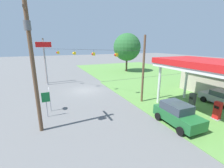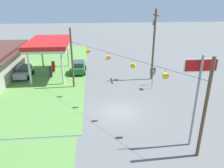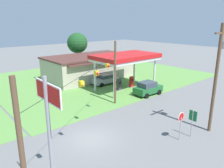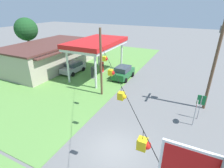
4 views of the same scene
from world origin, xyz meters
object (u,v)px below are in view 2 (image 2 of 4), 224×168
at_px(utility_pole_main, 154,42).
at_px(car_at_pumps_front, 79,67).
at_px(gas_station_canopy, 49,44).
at_px(fuel_pump_far, 53,67).
at_px(fuel_pump_near, 51,72).
at_px(car_at_pumps_rear, 24,71).
at_px(route_sign, 153,73).
at_px(stop_sign_overhead, 198,84).
at_px(stop_sign_roadside, 153,75).

bearing_deg(utility_pole_main, car_at_pumps_front, 71.01).
bearing_deg(utility_pole_main, gas_station_canopy, 77.64).
bearing_deg(utility_pole_main, fuel_pump_far, 72.90).
height_order(fuel_pump_far, utility_pole_main, utility_pole_main).
bearing_deg(fuel_pump_near, car_at_pumps_rear, 81.71).
xyz_separation_m(car_at_pumps_front, car_at_pumps_rear, (-1.14, 7.85, -0.09)).
bearing_deg(route_sign, utility_pole_main, -12.47).
distance_m(car_at_pumps_front, stop_sign_overhead, 21.17).
xyz_separation_m(stop_sign_roadside, route_sign, (1.25, -0.33, -0.10)).
relative_size(fuel_pump_far, stop_sign_overhead, 0.23).
relative_size(gas_station_canopy, car_at_pumps_front, 2.28).
bearing_deg(stop_sign_overhead, fuel_pump_far, 35.14).
xyz_separation_m(fuel_pump_far, car_at_pumps_front, (-0.83, -3.92, 0.15)).
bearing_deg(utility_pole_main, car_at_pumps_rear, 82.38).
relative_size(car_at_pumps_front, stop_sign_roadside, 1.66).
relative_size(stop_sign_overhead, route_sign, 3.05).
bearing_deg(gas_station_canopy, car_at_pumps_front, -83.56).
distance_m(car_at_pumps_front, stop_sign_roadside, 11.98).
distance_m(gas_station_canopy, fuel_pump_near, 4.08).
xyz_separation_m(fuel_pump_far, route_sign, (-6.71, -13.84, 0.90)).
height_order(car_at_pumps_rear, utility_pole_main, utility_pole_main).
relative_size(route_sign, utility_pole_main, 0.25).
distance_m(car_at_pumps_rear, stop_sign_overhead, 24.92).
height_order(fuel_pump_near, stop_sign_roadside, stop_sign_roadside).
xyz_separation_m(stop_sign_overhead, utility_pole_main, (14.80, -0.82, 0.14)).
height_order(car_at_pumps_rear, stop_sign_overhead, stop_sign_overhead).
bearing_deg(stop_sign_roadside, fuel_pump_far, -120.53).
bearing_deg(car_at_pumps_rear, car_at_pumps_front, 99.74).
bearing_deg(utility_pole_main, route_sign, 167.53).
xyz_separation_m(gas_station_canopy, fuel_pump_near, (-1.27, -0.00, -3.87)).
bearing_deg(car_at_pumps_front, stop_sign_roadside, -124.97).
distance_m(stop_sign_overhead, utility_pole_main, 14.83).
bearing_deg(gas_station_canopy, utility_pole_main, -102.36).
height_order(gas_station_canopy, stop_sign_roadside, gas_station_canopy).
distance_m(fuel_pump_near, stop_sign_roadside, 14.59).
bearing_deg(car_at_pumps_front, fuel_pump_far, 79.81).
distance_m(fuel_pump_near, fuel_pump_far, 2.54).
relative_size(gas_station_canopy, fuel_pump_far, 5.57).
height_order(car_at_pumps_front, car_at_pumps_rear, car_at_pumps_front).
bearing_deg(route_sign, fuel_pump_far, 64.12).
xyz_separation_m(fuel_pump_near, utility_pole_main, (-1.87, -14.34, 4.53)).
bearing_deg(stop_sign_roadside, gas_station_canopy, -116.37).
distance_m(fuel_pump_far, car_at_pumps_front, 4.01).
height_order(stop_sign_overhead, route_sign, stop_sign_overhead).
distance_m(fuel_pump_near, stop_sign_overhead, 21.91).
relative_size(fuel_pump_near, route_sign, 0.71).
distance_m(car_at_pumps_rear, stop_sign_roadside, 18.46).
relative_size(stop_sign_roadside, utility_pole_main, 0.26).
bearing_deg(car_at_pumps_front, gas_station_canopy, 98.16).
bearing_deg(fuel_pump_near, stop_sign_overhead, -140.96).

